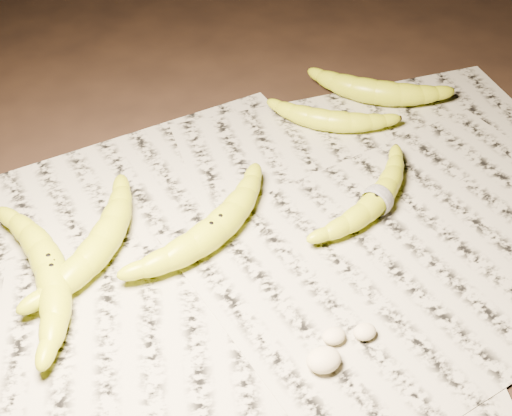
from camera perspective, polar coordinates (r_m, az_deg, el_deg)
name	(u,v)px	position (r m, az deg, el deg)	size (l,w,h in m)	color
ground	(256,257)	(0.91, 0.01, -3.92)	(3.00, 3.00, 0.00)	black
newspaper_patch	(283,247)	(0.92, 2.18, -3.15)	(0.90, 0.70, 0.01)	#AAA792
banana_left_a	(50,270)	(0.89, -16.13, -4.76)	(0.23, 0.07, 0.04)	yellow
banana_left_b	(100,243)	(0.91, -12.37, -2.77)	(0.21, 0.07, 0.04)	yellow
banana_center	(215,228)	(0.91, -3.30, -1.58)	(0.23, 0.07, 0.04)	yellow
banana_taped	(377,198)	(0.97, 9.68, 0.78)	(0.21, 0.06, 0.03)	yellow
banana_upper_a	(330,119)	(1.10, 5.91, 7.13)	(0.17, 0.05, 0.03)	yellow
banana_upper_b	(376,90)	(1.17, 9.60, 9.28)	(0.20, 0.06, 0.04)	yellow
measuring_tape	(377,198)	(0.97, 9.68, 0.78)	(0.04, 0.04, 0.00)	white
flesh_chunk_a	(324,358)	(0.79, 5.46, -11.84)	(0.04, 0.03, 0.02)	beige
flesh_chunk_b	(334,334)	(0.82, 6.27, -9.98)	(0.03, 0.02, 0.02)	beige
flesh_chunk_c	(365,330)	(0.82, 8.72, -9.60)	(0.03, 0.02, 0.02)	beige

